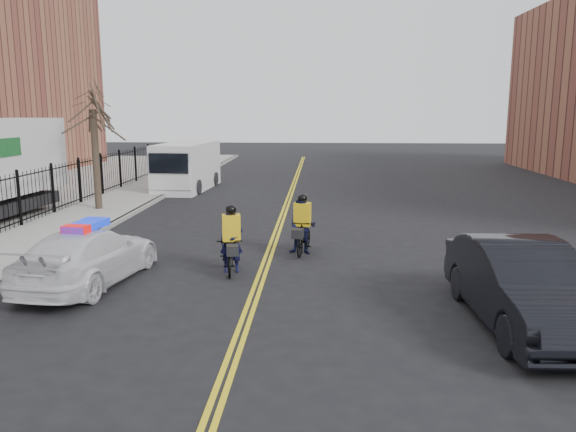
# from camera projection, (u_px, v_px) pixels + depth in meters

# --- Properties ---
(ground) EXTENTS (120.00, 120.00, 0.00)m
(ground) POSITION_uv_depth(u_px,v_px,m) (255.00, 293.00, 12.83)
(ground) COLOR black
(ground) RESTS_ON ground
(center_line_left) EXTENTS (0.10, 60.00, 0.01)m
(center_line_left) POSITION_uv_depth(u_px,v_px,m) (278.00, 223.00, 20.68)
(center_line_left) COLOR yellow
(center_line_left) RESTS_ON ground
(center_line_right) EXTENTS (0.10, 60.00, 0.01)m
(center_line_right) POSITION_uv_depth(u_px,v_px,m) (282.00, 223.00, 20.67)
(center_line_right) COLOR yellow
(center_line_right) RESTS_ON ground
(sidewalk) EXTENTS (3.00, 60.00, 0.15)m
(sidewalk) POSITION_uv_depth(u_px,v_px,m) (81.00, 219.00, 21.08)
(sidewalk) COLOR gray
(sidewalk) RESTS_ON ground
(curb) EXTENTS (0.20, 60.00, 0.15)m
(curb) POSITION_uv_depth(u_px,v_px,m) (120.00, 220.00, 20.99)
(curb) COLOR gray
(curb) RESTS_ON ground
(iron_fence) EXTENTS (0.12, 28.00, 2.00)m
(iron_fence) POSITION_uv_depth(u_px,v_px,m) (40.00, 195.00, 20.99)
(iron_fence) COLOR black
(iron_fence) RESTS_ON ground
(street_tree) EXTENTS (3.20, 3.20, 4.80)m
(street_tree) POSITION_uv_depth(u_px,v_px,m) (94.00, 125.00, 22.40)
(street_tree) COLOR #32281E
(street_tree) RESTS_ON sidewalk
(police_cruiser) EXTENTS (2.45, 4.85, 1.51)m
(police_cruiser) POSITION_uv_depth(u_px,v_px,m) (88.00, 256.00, 13.43)
(police_cruiser) COLOR white
(police_cruiser) RESTS_ON ground
(dark_sedan) EXTENTS (1.95, 5.04, 1.64)m
(dark_sedan) POSITION_uv_depth(u_px,v_px,m) (523.00, 285.00, 10.75)
(dark_sedan) COLOR black
(dark_sedan) RESTS_ON ground
(cargo_van) EXTENTS (2.55, 5.96, 2.44)m
(cargo_van) POSITION_uv_depth(u_px,v_px,m) (186.00, 167.00, 29.22)
(cargo_van) COLOR silver
(cargo_van) RESTS_ON ground
(cyclist_near) EXTENTS (0.95, 1.88, 1.76)m
(cyclist_near) POSITION_uv_depth(u_px,v_px,m) (232.00, 249.00, 14.42)
(cyclist_near) COLOR black
(cyclist_near) RESTS_ON ground
(cyclist_far) EXTENTS (0.88, 1.80, 1.76)m
(cyclist_far) POSITION_uv_depth(u_px,v_px,m) (302.00, 230.00, 16.24)
(cyclist_far) COLOR black
(cyclist_far) RESTS_ON ground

